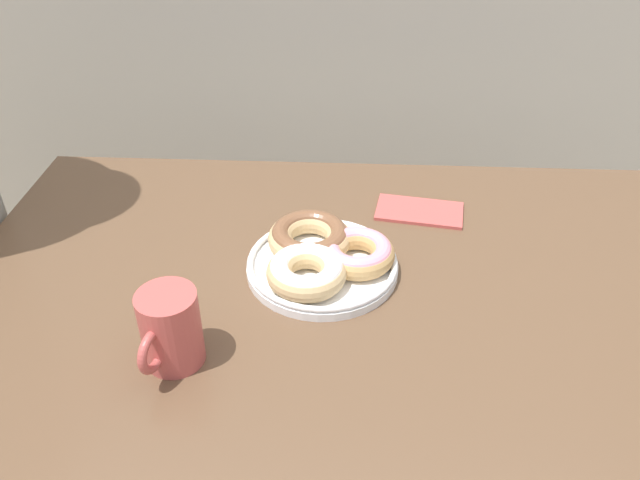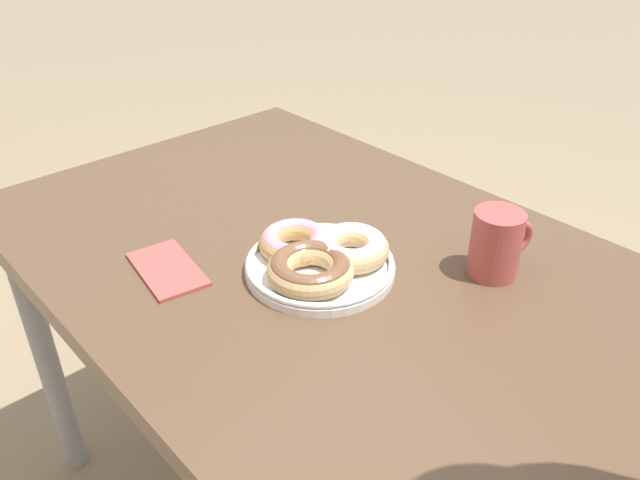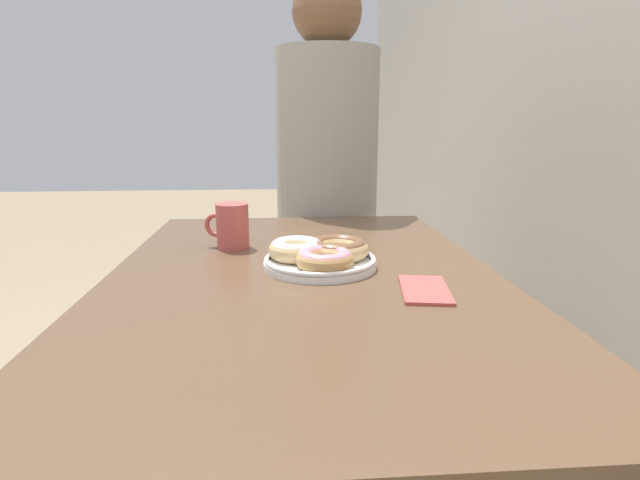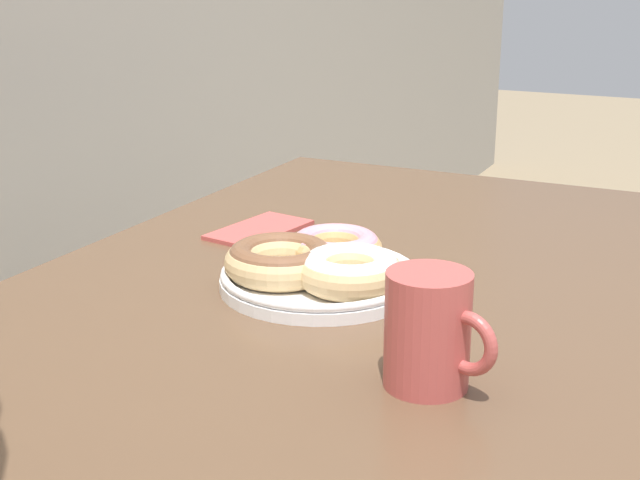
{
  "view_description": "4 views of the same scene",
  "coord_description": "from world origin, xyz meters",
  "px_view_note": "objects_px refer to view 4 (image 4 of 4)",
  "views": [
    {
      "loc": [
        0.0,
        -0.54,
        1.36
      ],
      "look_at": [
        -0.04,
        0.24,
        0.8
      ],
      "focal_mm": 35.0,
      "sensor_mm": 36.0,
      "label": 1
    },
    {
      "loc": [
        -0.65,
        0.8,
        1.31
      ],
      "look_at": [
        -0.04,
        0.24,
        0.8
      ],
      "focal_mm": 35.0,
      "sensor_mm": 36.0,
      "label": 2
    },
    {
      "loc": [
        0.98,
        0.16,
        1.05
      ],
      "look_at": [
        -0.04,
        0.24,
        0.8
      ],
      "focal_mm": 28.0,
      "sensor_mm": 36.0,
      "label": 3
    },
    {
      "loc": [
        -0.94,
        -0.2,
        1.12
      ],
      "look_at": [
        -0.04,
        0.24,
        0.8
      ],
      "focal_mm": 50.0,
      "sensor_mm": 36.0,
      "label": 4
    }
  ],
  "objects_px": {
    "dining_table": "(359,341)",
    "coffee_mug": "(430,330)",
    "donut_plate": "(319,265)",
    "napkin": "(259,230)"
  },
  "relations": [
    {
      "from": "donut_plate",
      "to": "coffee_mug",
      "type": "xyz_separation_m",
      "value": [
        -0.19,
        -0.2,
        0.03
      ]
    },
    {
      "from": "dining_table",
      "to": "napkin",
      "type": "distance_m",
      "value": 0.27
    },
    {
      "from": "coffee_mug",
      "to": "napkin",
      "type": "distance_m",
      "value": 0.52
    },
    {
      "from": "dining_table",
      "to": "donut_plate",
      "type": "relative_size",
      "value": 4.57
    },
    {
      "from": "donut_plate",
      "to": "napkin",
      "type": "height_order",
      "value": "donut_plate"
    },
    {
      "from": "dining_table",
      "to": "napkin",
      "type": "bearing_deg",
      "value": 58.72
    },
    {
      "from": "dining_table",
      "to": "coffee_mug",
      "type": "relative_size",
      "value": 10.77
    },
    {
      "from": "dining_table",
      "to": "coffee_mug",
      "type": "distance_m",
      "value": 0.31
    },
    {
      "from": "donut_plate",
      "to": "napkin",
      "type": "distance_m",
      "value": 0.25
    },
    {
      "from": "donut_plate",
      "to": "dining_table",
      "type": "bearing_deg",
      "value": -45.83
    }
  ]
}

